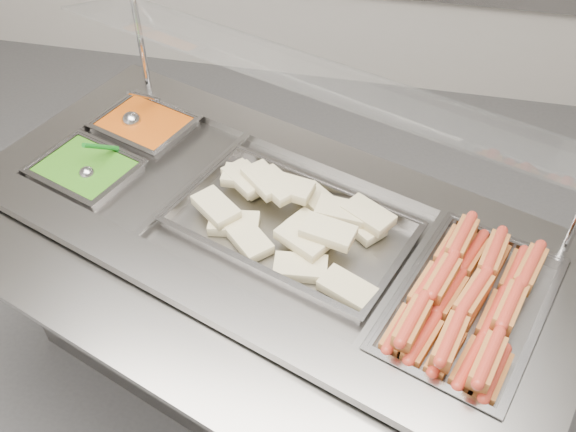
% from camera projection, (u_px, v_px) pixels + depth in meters
% --- Properties ---
extents(steam_counter, '(2.03, 1.42, 0.89)m').
position_uv_depth(steam_counter, '(276.00, 306.00, 2.23)').
color(steam_counter, gray).
rests_on(steam_counter, ground).
extents(tray_rail, '(1.76, 0.94, 0.05)m').
position_uv_depth(tray_rail, '(167.00, 345.00, 1.65)').
color(tray_rail, gray).
rests_on(tray_rail, steam_counter).
extents(sneeze_guard, '(1.63, 0.84, 0.44)m').
position_uv_depth(sneeze_guard, '(314.00, 78.00, 1.79)').
color(sneeze_guard, '#BAB9BE').
rests_on(sneeze_guard, steam_counter).
extents(pan_hotdogs, '(0.50, 0.63, 0.10)m').
position_uv_depth(pan_hotdogs, '(468.00, 313.00, 1.71)').
color(pan_hotdogs, gray).
rests_on(pan_hotdogs, steam_counter).
extents(pan_wraps, '(0.77, 0.61, 0.07)m').
position_uv_depth(pan_wraps, '(291.00, 229.00, 1.91)').
color(pan_wraps, gray).
rests_on(pan_wraps, steam_counter).
extents(pan_beans, '(0.36, 0.33, 0.10)m').
position_uv_depth(pan_beans, '(146.00, 132.00, 2.28)').
color(pan_beans, gray).
rests_on(pan_beans, steam_counter).
extents(pan_peas, '(0.36, 0.33, 0.10)m').
position_uv_depth(pan_peas, '(88.00, 177.00, 2.10)').
color(pan_peas, gray).
rests_on(pan_peas, steam_counter).
extents(hotdogs_in_buns, '(0.42, 0.58, 0.12)m').
position_uv_depth(hotdogs_in_buns, '(466.00, 301.00, 1.67)').
color(hotdogs_in_buns, '#97561F').
rests_on(hotdogs_in_buns, pan_hotdogs).
extents(tortilla_wraps, '(0.62, 0.53, 0.09)m').
position_uv_depth(tortilla_wraps, '(291.00, 214.00, 1.90)').
color(tortilla_wraps, '#C8BC86').
rests_on(tortilla_wraps, pan_wraps).
extents(ladle, '(0.09, 0.18, 0.15)m').
position_uv_depth(ladle, '(133.00, 119.00, 2.25)').
color(ladle, '#B3B3B8').
rests_on(ladle, pan_beans).
extents(serving_spoon, '(0.09, 0.17, 0.14)m').
position_uv_depth(serving_spoon, '(90.00, 169.00, 2.05)').
color(serving_spoon, '#B3B3B8').
rests_on(serving_spoon, pan_peas).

